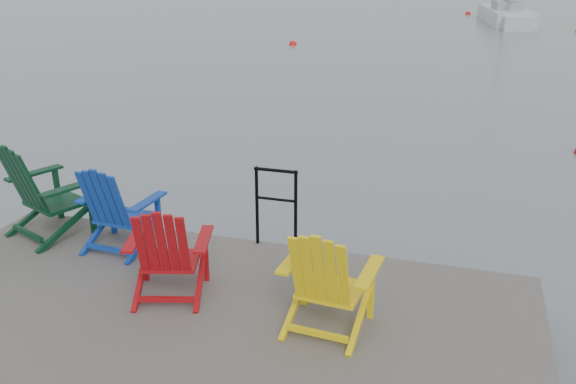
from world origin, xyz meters
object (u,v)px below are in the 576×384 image
(sailboat_near, at_px, (505,16))
(chair_red, at_px, (167,251))
(buoy_d, at_px, (468,14))
(chair_green, at_px, (43,190))
(chair_yellow, at_px, (327,278))
(buoy_b, at_px, (293,45))
(chair_blue, at_px, (116,207))
(handrail, at_px, (276,200))

(sailboat_near, bearing_deg, chair_red, -104.24)
(sailboat_near, xyz_separation_m, buoy_d, (-2.11, 5.36, -0.36))
(chair_green, xyz_separation_m, sailboat_near, (6.11, 32.67, -0.71))
(chair_yellow, height_order, buoy_b, chair_yellow)
(chair_blue, distance_m, buoy_b, 20.70)
(buoy_b, bearing_deg, chair_red, -77.00)
(sailboat_near, distance_m, buoy_b, 15.36)
(handrail, relative_size, chair_green, 0.81)
(chair_blue, relative_size, buoy_b, 2.86)
(chair_green, height_order, buoy_d, chair_green)
(handrail, distance_m, chair_blue, 1.72)
(chair_red, xyz_separation_m, buoy_b, (-4.86, 21.07, -0.98))
(sailboat_near, bearing_deg, chair_green, -107.77)
(buoy_d, bearing_deg, chair_green, -96.01)
(chair_green, relative_size, sailboat_near, 0.10)
(chair_green, bearing_deg, chair_yellow, 7.69)
(chair_blue, height_order, sailboat_near, sailboat_near)
(chair_red, height_order, chair_yellow, chair_yellow)
(chair_blue, height_order, buoy_b, chair_blue)
(chair_green, bearing_deg, buoy_b, 121.19)
(chair_red, bearing_deg, sailboat_near, 67.26)
(chair_red, xyz_separation_m, chair_yellow, (1.53, -0.12, 0.02))
(chair_blue, xyz_separation_m, buoy_d, (3.03, 38.11, -0.99))
(buoy_d, bearing_deg, chair_red, -93.01)
(chair_yellow, bearing_deg, handrail, 126.95)
(handrail, bearing_deg, chair_green, -169.40)
(buoy_b, bearing_deg, sailboat_near, 54.08)
(chair_green, height_order, buoy_b, chair_green)
(chair_blue, relative_size, chair_red, 1.03)
(handrail, bearing_deg, buoy_d, 87.85)
(chair_green, xyz_separation_m, chair_red, (1.96, -0.84, -0.08))
(chair_green, bearing_deg, buoy_d, 107.02)
(sailboat_near, bearing_deg, chair_blue, -106.10)
(handrail, xyz_separation_m, chair_red, (-0.63, -1.32, -0.06))
(chair_green, relative_size, chair_blue, 1.13)
(handrail, bearing_deg, chair_yellow, -58.12)
(chair_red, distance_m, buoy_b, 21.65)
(chair_yellow, xyz_separation_m, sailboat_near, (2.62, 33.63, -0.64))
(chair_red, bearing_deg, buoy_d, 71.31)
(handrail, xyz_separation_m, sailboat_near, (3.52, 32.19, -0.69))
(chair_blue, distance_m, sailboat_near, 33.16)
(sailboat_near, bearing_deg, handrail, -103.42)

